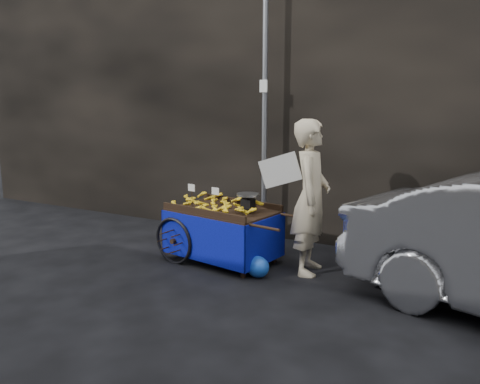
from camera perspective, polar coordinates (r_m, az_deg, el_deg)
The scene contains 6 objects.
ground at distance 6.50m, azimuth -4.52°, elevation -8.56°, with size 80.00×80.00×0.00m, color black.
building_wall at distance 8.30m, azimuth 7.59°, elevation 13.09°, with size 13.50×2.00×5.00m.
street_pole at distance 7.13m, azimuth 3.03°, elevation 9.61°, with size 0.12×0.10×4.00m.
banana_cart at distance 6.41m, azimuth -2.44°, elevation -2.72°, with size 2.06×1.18×1.06m.
vendor at distance 5.95m, azimuth 8.63°, elevation -0.65°, with size 0.96×0.79×1.96m.
plastic_bag at distance 5.92m, azimuth 2.16°, elevation -9.10°, with size 0.30×0.24×0.27m, color blue.
Camera 1 is at (3.34, -5.15, 2.14)m, focal length 35.00 mm.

